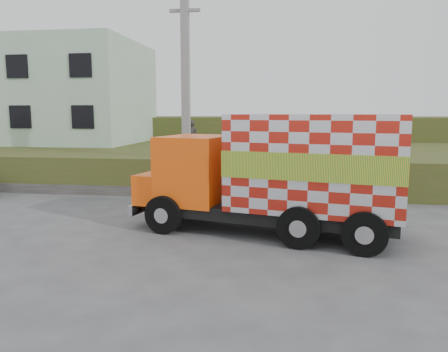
% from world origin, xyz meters
% --- Properties ---
extents(ground, '(120.00, 120.00, 0.00)m').
position_xyz_m(ground, '(0.00, 0.00, 0.00)').
color(ground, '#474749').
rests_on(ground, ground).
extents(embankment, '(40.00, 12.00, 1.50)m').
position_xyz_m(embankment, '(0.00, 10.00, 0.75)').
color(embankment, '#334A18').
rests_on(embankment, ground).
extents(embankment_far, '(40.00, 12.00, 3.00)m').
position_xyz_m(embankment_far, '(0.00, 22.00, 1.50)').
color(embankment_far, '#334A18').
rests_on(embankment_far, ground).
extents(retaining_strip, '(16.00, 0.50, 0.40)m').
position_xyz_m(retaining_strip, '(-2.00, 4.20, 0.20)').
color(retaining_strip, '#595651').
rests_on(retaining_strip, ground).
extents(building, '(10.00, 8.00, 6.00)m').
position_xyz_m(building, '(-11.00, 13.00, 4.50)').
color(building, '#ACC9AC').
rests_on(building, embankment).
extents(utility_pole, '(1.20, 0.30, 8.00)m').
position_xyz_m(utility_pole, '(-1.00, 4.60, 4.08)').
color(utility_pole, gray).
rests_on(utility_pole, ground).
extents(cargo_truck, '(7.67, 3.90, 3.27)m').
position_xyz_m(cargo_truck, '(2.82, -0.64, 1.69)').
color(cargo_truck, black).
rests_on(cargo_truck, ground).
extents(cow, '(0.75, 1.33, 1.06)m').
position_xyz_m(cow, '(-0.91, 0.25, 0.53)').
color(cow, black).
rests_on(cow, ground).
extents(pedestrian, '(0.59, 0.42, 1.50)m').
position_xyz_m(pedestrian, '(-1.13, 6.22, 2.25)').
color(pedestrian, '#322F2C').
rests_on(pedestrian, embankment).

